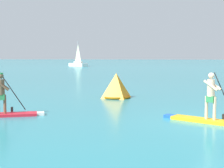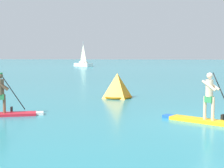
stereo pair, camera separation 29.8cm
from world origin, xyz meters
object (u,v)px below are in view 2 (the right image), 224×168
Objects in this scene: sailboat_left_horizon at (83,63)px; paddleboarder_mid_center at (210,113)px; race_marker_buoy at (117,87)px; paddleboarder_near_left at (5,106)px.

paddleboarder_mid_center is at bearing 149.41° from sailboat_left_horizon.
paddleboarder_mid_center is 1.77× the size of race_marker_buoy.
paddleboarder_near_left is 7.20m from race_marker_buoy.
race_marker_buoy is at bearing 39.79° from paddleboarder_near_left.
sailboat_left_horizon reaches higher than paddleboarder_mid_center.
race_marker_buoy is 0.33× the size of sailboat_left_horizon.
sailboat_left_horizon is (-15.13, 56.40, 0.10)m from race_marker_buoy.
race_marker_buoy is (3.66, 6.20, 0.26)m from paddleboarder_near_left.
paddleboarder_near_left is 1.55× the size of race_marker_buoy.
race_marker_buoy is at bearing 147.44° from sailboat_left_horizon.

